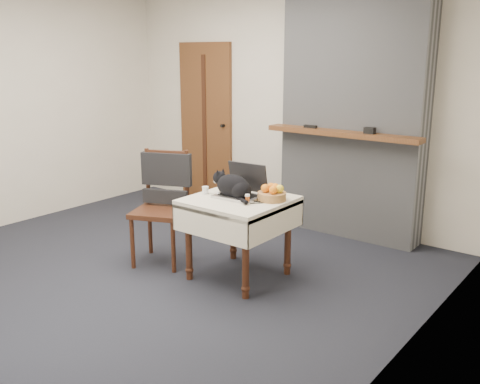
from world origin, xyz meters
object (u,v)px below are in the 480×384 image
object	(u,v)px
door	(206,123)
fruit_basket	(272,194)
side_table	(239,211)
laptop	(242,188)
pill_bottle	(247,199)
cat	(234,187)
chair	(164,191)
cream_jar	(205,190)

from	to	relation	value
door	fruit_basket	world-z (taller)	door
side_table	laptop	xyz separation A→B (m)	(-0.02, 0.07, 0.18)
pill_bottle	fruit_basket	xyz separation A→B (m)	(0.09, 0.22, 0.01)
cat	chair	xyz separation A→B (m)	(-0.76, -0.06, -0.15)
door	fruit_basket	distance (m)	2.70
door	laptop	world-z (taller)	door
laptop	fruit_basket	xyz separation A→B (m)	(0.27, 0.05, -0.01)
laptop	pill_bottle	world-z (taller)	laptop
door	pill_bottle	world-z (taller)	door
cream_jar	pill_bottle	world-z (taller)	pill_bottle
door	side_table	xyz separation A→B (m)	(1.89, -1.74, -0.41)
cat	cream_jar	bearing A→B (deg)	-166.73
side_table	cat	xyz separation A→B (m)	(-0.04, -0.02, 0.21)
cat	cream_jar	size ratio (longest dim) A/B	7.24
door	pill_bottle	size ratio (longest dim) A/B	25.30
laptop	cat	bearing A→B (deg)	-108.02
door	pill_bottle	xyz separation A→B (m)	(2.05, -1.84, -0.26)
door	side_table	bearing A→B (deg)	-42.63
side_table	cream_jar	bearing A→B (deg)	-169.26
fruit_basket	chair	xyz separation A→B (m)	(-1.05, -0.20, -0.10)
pill_bottle	chair	bearing A→B (deg)	179.24
door	fruit_basket	xyz separation A→B (m)	(2.14, -1.62, -0.25)
laptop	pill_bottle	xyz separation A→B (m)	(0.18, -0.16, -0.03)
laptop	cream_jar	size ratio (longest dim) A/B	6.16
cream_jar	chair	bearing A→B (deg)	-177.41
cream_jar	chair	size ratio (longest dim) A/B	0.06
side_table	fruit_basket	size ratio (longest dim) A/B	3.32
pill_bottle	door	bearing A→B (deg)	138.19
side_table	laptop	bearing A→B (deg)	104.72
fruit_basket	chair	distance (m)	1.08
cream_jar	laptop	bearing A→B (deg)	23.18
laptop	cream_jar	world-z (taller)	laptop
door	cream_jar	xyz separation A→B (m)	(1.58, -1.80, -0.27)
side_table	fruit_basket	xyz separation A→B (m)	(0.25, 0.12, 0.17)
door	laptop	xyz separation A→B (m)	(1.87, -1.67, -0.23)
door	side_table	world-z (taller)	door
door	chair	distance (m)	2.15
cream_jar	fruit_basket	world-z (taller)	fruit_basket
fruit_basket	laptop	bearing A→B (deg)	-168.62
cream_jar	pill_bottle	xyz separation A→B (m)	(0.48, -0.03, 0.01)
laptop	cat	size ratio (longest dim) A/B	0.85
side_table	cream_jar	world-z (taller)	cream_jar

